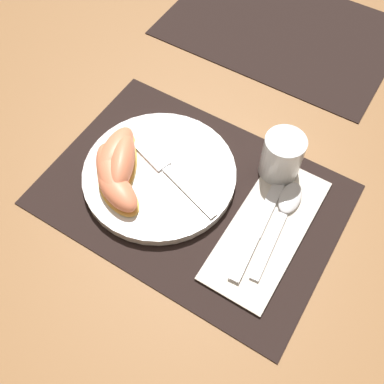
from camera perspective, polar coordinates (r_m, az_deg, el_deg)
ground_plane at (r=0.73m, az=-0.00°, el=-0.38°), size 3.00×3.00×0.00m
placemat at (r=0.73m, az=-0.00°, el=-0.30°), size 0.47×0.33×0.00m
placemat_far at (r=1.03m, az=11.21°, el=19.79°), size 0.47×0.33×0.00m
plate at (r=0.74m, az=-4.26°, el=2.13°), size 0.25×0.25×0.02m
juice_glass at (r=0.74m, az=11.27°, el=4.22°), size 0.07×0.07×0.08m
napkin at (r=0.71m, az=9.56°, el=-4.59°), size 0.11×0.26×0.00m
knife at (r=0.70m, az=8.38°, el=-4.58°), size 0.04×0.20×0.01m
spoon at (r=0.72m, az=11.70°, el=-2.26°), size 0.04×0.19×0.01m
fork at (r=0.74m, az=-3.10°, el=2.74°), size 0.19×0.08×0.00m
citrus_wedge_0 at (r=0.75m, az=-9.65°, el=4.91°), size 0.07×0.12×0.04m
citrus_wedge_1 at (r=0.73m, az=-8.82°, el=3.61°), size 0.09×0.12×0.04m
citrus_wedge_2 at (r=0.73m, az=-10.12°, el=2.29°), size 0.13×0.12×0.04m
citrus_wedge_3 at (r=0.71m, az=-9.44°, el=0.13°), size 0.11×0.08×0.03m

